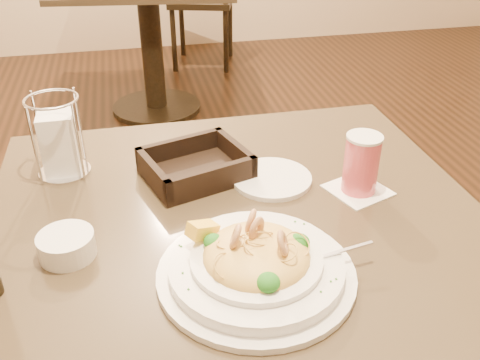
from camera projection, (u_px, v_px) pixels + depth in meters
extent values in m
cube|color=brown|center=(242.00, 231.00, 0.95)|extent=(0.90, 0.90, 0.03)
cylinder|color=black|center=(157.00, 107.00, 3.21)|extent=(0.52, 0.52, 0.03)
cylinder|color=black|center=(152.00, 48.00, 3.02)|extent=(0.12, 0.12, 0.69)
cylinder|color=black|center=(118.00, 350.00, 1.38)|extent=(0.04, 0.04, 0.43)
cube|color=black|center=(202.00, 0.00, 3.70)|extent=(0.52, 0.52, 0.04)
cylinder|color=black|center=(230.00, 28.00, 3.96)|extent=(0.04, 0.04, 0.43)
cylinder|color=black|center=(182.00, 27.00, 3.98)|extent=(0.04, 0.04, 0.43)
cylinder|color=black|center=(226.00, 42.00, 3.66)|extent=(0.04, 0.04, 0.43)
cylinder|color=black|center=(174.00, 41.00, 3.68)|extent=(0.04, 0.04, 0.43)
cylinder|color=white|center=(256.00, 274.00, 0.82)|extent=(0.31, 0.31, 0.01)
cylinder|color=white|center=(256.00, 266.00, 0.82)|extent=(0.27, 0.27, 0.02)
cylinder|color=white|center=(256.00, 259.00, 0.81)|extent=(0.20, 0.20, 0.01)
ellipsoid|color=#E0B552|center=(256.00, 256.00, 0.81)|extent=(0.16, 0.16, 0.06)
cube|color=yellow|center=(202.00, 230.00, 0.84)|extent=(0.06, 0.05, 0.04)
cube|color=silver|center=(339.00, 252.00, 0.82)|extent=(0.12, 0.02, 0.01)
cube|color=silver|center=(301.00, 255.00, 0.81)|extent=(0.03, 0.02, 0.00)
torus|color=#E0B552|center=(257.00, 246.00, 0.79)|extent=(0.04, 0.05, 0.02)
torus|color=#E0B552|center=(287.00, 252.00, 0.77)|extent=(0.04, 0.05, 0.02)
torus|color=#E0B552|center=(237.00, 245.00, 0.81)|extent=(0.05, 0.05, 0.02)
torus|color=#E0B552|center=(241.00, 242.00, 0.79)|extent=(0.03, 0.04, 0.03)
torus|color=#E0B552|center=(248.00, 246.00, 0.79)|extent=(0.05, 0.04, 0.01)
torus|color=#E0B552|center=(260.00, 253.00, 0.80)|extent=(0.04, 0.04, 0.01)
torus|color=#E0B552|center=(225.00, 245.00, 0.80)|extent=(0.03, 0.03, 0.01)
torus|color=#E0B552|center=(262.00, 253.00, 0.80)|extent=(0.04, 0.03, 0.03)
torus|color=#E0B552|center=(257.00, 272.00, 0.76)|extent=(0.04, 0.04, 0.02)
torus|color=#E0B552|center=(256.00, 242.00, 0.79)|extent=(0.05, 0.05, 0.02)
torus|color=#E0B552|center=(252.00, 244.00, 0.81)|extent=(0.03, 0.04, 0.02)
torus|color=#E0B552|center=(261.00, 240.00, 0.80)|extent=(0.04, 0.04, 0.01)
torus|color=#E0B552|center=(269.00, 236.00, 0.84)|extent=(0.04, 0.04, 0.02)
torus|color=#E0B552|center=(297.00, 244.00, 0.79)|extent=(0.05, 0.05, 0.03)
torus|color=#E0B552|center=(227.00, 266.00, 0.76)|extent=(0.05, 0.05, 0.04)
torus|color=#E0B552|center=(255.00, 247.00, 0.80)|extent=(0.06, 0.06, 0.01)
torus|color=#E0B552|center=(255.00, 245.00, 0.80)|extent=(0.04, 0.04, 0.02)
torus|color=#E0B552|center=(256.00, 240.00, 0.80)|extent=(0.05, 0.05, 0.03)
torus|color=#E0B552|center=(259.00, 233.00, 0.81)|extent=(0.06, 0.04, 0.04)
torus|color=#E0B552|center=(253.00, 248.00, 0.78)|extent=(0.04, 0.04, 0.03)
torus|color=tan|center=(283.00, 243.00, 0.77)|extent=(0.04, 0.04, 0.04)
torus|color=tan|center=(251.00, 221.00, 0.82)|extent=(0.04, 0.04, 0.04)
torus|color=tan|center=(235.00, 237.00, 0.79)|extent=(0.03, 0.04, 0.04)
torus|color=tan|center=(257.00, 229.00, 0.80)|extent=(0.04, 0.04, 0.04)
ellipsoid|color=#185B14|center=(299.00, 242.00, 0.82)|extent=(0.03, 0.03, 0.03)
ellipsoid|color=#185B14|center=(214.00, 242.00, 0.82)|extent=(0.03, 0.03, 0.02)
ellipsoid|color=#185B14|center=(268.00, 282.00, 0.74)|extent=(0.03, 0.03, 0.03)
cube|color=#266619|center=(331.00, 281.00, 0.77)|extent=(0.00, 0.00, 0.00)
cube|color=#266619|center=(304.00, 224.00, 0.89)|extent=(0.00, 0.00, 0.00)
cube|color=#266619|center=(336.00, 279.00, 0.78)|extent=(0.00, 0.00, 0.00)
cube|color=#266619|center=(188.00, 289.00, 0.76)|extent=(0.00, 0.00, 0.00)
cube|color=#266619|center=(179.00, 245.00, 0.84)|extent=(0.00, 0.00, 0.00)
cube|color=#266619|center=(183.00, 273.00, 0.79)|extent=(0.00, 0.00, 0.00)
cube|color=#266619|center=(202.00, 234.00, 0.87)|extent=(0.00, 0.00, 0.00)
cube|color=#266619|center=(321.00, 292.00, 0.75)|extent=(0.00, 0.00, 0.00)
cube|color=#266619|center=(209.00, 227.00, 0.89)|extent=(0.00, 0.00, 0.00)
cube|color=#266619|center=(295.00, 222.00, 0.90)|extent=(0.00, 0.00, 0.00)
cube|color=#266619|center=(243.00, 222.00, 0.90)|extent=(0.00, 0.00, 0.00)
cube|color=#266619|center=(181.00, 246.00, 0.84)|extent=(0.00, 0.00, 0.00)
cube|color=white|center=(358.00, 190.00, 1.04)|extent=(0.13, 0.13, 0.00)
cylinder|color=#D94C5A|center=(361.00, 164.00, 1.01)|extent=(0.07, 0.07, 0.11)
cylinder|color=white|center=(365.00, 137.00, 0.98)|extent=(0.07, 0.07, 0.01)
cube|color=black|center=(196.00, 173.00, 1.08)|extent=(0.23, 0.21, 0.01)
cube|color=black|center=(235.00, 151.00, 1.11)|extent=(0.06, 0.16, 0.04)
cube|color=black|center=(153.00, 173.00, 1.03)|extent=(0.06, 0.16, 0.04)
cube|color=black|center=(180.00, 147.00, 1.12)|extent=(0.19, 0.07, 0.04)
cube|color=black|center=(212.00, 178.00, 1.02)|extent=(0.19, 0.07, 0.04)
cylinder|color=silver|center=(65.00, 171.00, 1.10)|extent=(0.10, 0.10, 0.01)
torus|color=silver|center=(51.00, 99.00, 1.02)|extent=(0.10, 0.10, 0.01)
cube|color=white|center=(60.00, 143.00, 1.06)|extent=(0.09, 0.09, 0.13)
cylinder|color=silver|center=(34.00, 147.00, 1.01)|extent=(0.01, 0.01, 0.16)
cylinder|color=silver|center=(78.00, 142.00, 1.03)|extent=(0.01, 0.01, 0.16)
cylinder|color=silver|center=(39.00, 128.00, 1.08)|extent=(0.01, 0.01, 0.16)
cylinder|color=silver|center=(80.00, 125.00, 1.10)|extent=(0.01, 0.01, 0.16)
cylinder|color=white|center=(272.00, 179.00, 1.07)|extent=(0.20, 0.20, 0.01)
cylinder|color=white|center=(67.00, 245.00, 0.86)|extent=(0.11, 0.11, 0.04)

